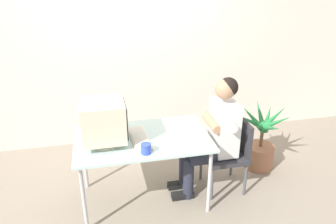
{
  "coord_description": "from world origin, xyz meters",
  "views": [
    {
      "loc": [
        -0.37,
        -2.81,
        2.3
      ],
      "look_at": [
        0.26,
        0.0,
        0.98
      ],
      "focal_mm": 35.42,
      "sensor_mm": 36.0,
      "label": 1
    }
  ],
  "objects_px": {
    "desk": "(143,143)",
    "potted_plant": "(261,143)",
    "crt_monitor": "(104,121)",
    "office_chair": "(229,150)",
    "keyboard": "(139,138)",
    "person_seated": "(215,133)",
    "desk_mug": "(146,148)"
  },
  "relations": [
    {
      "from": "keyboard",
      "to": "person_seated",
      "type": "xyz_separation_m",
      "value": [
        0.78,
        0.04,
        -0.05
      ]
    },
    {
      "from": "desk",
      "to": "potted_plant",
      "type": "distance_m",
      "value": 1.52
    },
    {
      "from": "keyboard",
      "to": "person_seated",
      "type": "bearing_deg",
      "value": 2.93
    },
    {
      "from": "desk",
      "to": "potted_plant",
      "type": "height_order",
      "value": "potted_plant"
    },
    {
      "from": "desk_mug",
      "to": "potted_plant",
      "type": "bearing_deg",
      "value": 21.61
    },
    {
      "from": "potted_plant",
      "to": "desk_mug",
      "type": "bearing_deg",
      "value": -158.39
    },
    {
      "from": "office_chair",
      "to": "desk_mug",
      "type": "height_order",
      "value": "desk_mug"
    },
    {
      "from": "desk",
      "to": "crt_monitor",
      "type": "height_order",
      "value": "crt_monitor"
    },
    {
      "from": "potted_plant",
      "to": "person_seated",
      "type": "bearing_deg",
      "value": -158.23
    },
    {
      "from": "keyboard",
      "to": "office_chair",
      "type": "bearing_deg",
      "value": 2.39
    },
    {
      "from": "person_seated",
      "to": "desk_mug",
      "type": "xyz_separation_m",
      "value": [
        -0.76,
        -0.3,
        0.09
      ]
    },
    {
      "from": "desk",
      "to": "desk_mug",
      "type": "height_order",
      "value": "desk_mug"
    },
    {
      "from": "desk",
      "to": "desk_mug",
      "type": "bearing_deg",
      "value": -91.98
    },
    {
      "from": "person_seated",
      "to": "office_chair",
      "type": "bearing_deg",
      "value": -0.0
    },
    {
      "from": "office_chair",
      "to": "desk_mug",
      "type": "distance_m",
      "value": 1.03
    },
    {
      "from": "desk",
      "to": "crt_monitor",
      "type": "relative_size",
      "value": 3.05
    },
    {
      "from": "crt_monitor",
      "to": "keyboard",
      "type": "xyz_separation_m",
      "value": [
        0.32,
        0.02,
        -0.22
      ]
    },
    {
      "from": "person_seated",
      "to": "potted_plant",
      "type": "bearing_deg",
      "value": 21.77
    },
    {
      "from": "desk_mug",
      "to": "office_chair",
      "type": "bearing_deg",
      "value": 17.64
    },
    {
      "from": "potted_plant",
      "to": "desk_mug",
      "type": "distance_m",
      "value": 1.64
    },
    {
      "from": "crt_monitor",
      "to": "office_chair",
      "type": "height_order",
      "value": "crt_monitor"
    },
    {
      "from": "keyboard",
      "to": "desk_mug",
      "type": "height_order",
      "value": "desk_mug"
    },
    {
      "from": "keyboard",
      "to": "potted_plant",
      "type": "xyz_separation_m",
      "value": [
        1.48,
        0.32,
        -0.42
      ]
    },
    {
      "from": "person_seated",
      "to": "potted_plant",
      "type": "distance_m",
      "value": 0.84
    },
    {
      "from": "crt_monitor",
      "to": "desk",
      "type": "bearing_deg",
      "value": 7.32
    },
    {
      "from": "crt_monitor",
      "to": "office_chair",
      "type": "xyz_separation_m",
      "value": [
        1.28,
        0.06,
        -0.51
      ]
    },
    {
      "from": "person_seated",
      "to": "potted_plant",
      "type": "relative_size",
      "value": 1.57
    },
    {
      "from": "crt_monitor",
      "to": "person_seated",
      "type": "height_order",
      "value": "person_seated"
    },
    {
      "from": "potted_plant",
      "to": "office_chair",
      "type": "bearing_deg",
      "value": -151.79
    },
    {
      "from": "potted_plant",
      "to": "crt_monitor",
      "type": "bearing_deg",
      "value": -169.42
    },
    {
      "from": "office_chair",
      "to": "person_seated",
      "type": "distance_m",
      "value": 0.29
    },
    {
      "from": "desk",
      "to": "desk_mug",
      "type": "xyz_separation_m",
      "value": [
        -0.01,
        -0.29,
        0.1
      ]
    }
  ]
}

